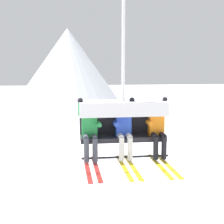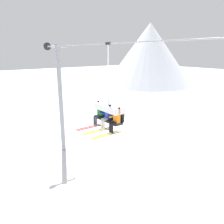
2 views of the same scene
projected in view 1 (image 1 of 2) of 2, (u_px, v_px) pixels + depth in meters
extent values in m
cone|color=white|center=(68.00, 72.00, 43.71)|extent=(15.83, 15.83, 10.99)
cube|color=#232328|center=(123.00, 138.00, 7.38)|extent=(1.82, 0.48, 0.10)
cube|color=#232328|center=(121.00, 123.00, 7.61)|extent=(1.82, 0.08, 0.45)
cube|color=silver|center=(123.00, 108.00, 7.35)|extent=(1.86, 0.68, 0.30)
cylinder|color=black|center=(125.00, 157.00, 7.11)|extent=(1.82, 0.04, 0.04)
cylinder|color=silver|center=(123.00, 30.00, 7.06)|extent=(0.07, 0.07, 2.97)
cube|color=#23843D|center=(89.00, 125.00, 7.22)|extent=(0.32, 0.22, 0.52)
sphere|color=black|center=(89.00, 108.00, 7.17)|extent=(0.22, 0.22, 0.22)
ellipsoid|color=black|center=(90.00, 109.00, 7.07)|extent=(0.17, 0.04, 0.08)
cylinder|color=#3D424C|center=(86.00, 137.00, 7.07)|extent=(0.11, 0.34, 0.11)
cylinder|color=#3D424C|center=(94.00, 137.00, 7.09)|extent=(0.11, 0.34, 0.11)
cylinder|color=#3D424C|center=(86.00, 150.00, 6.94)|extent=(0.11, 0.11, 0.48)
cylinder|color=#3D424C|center=(95.00, 150.00, 6.96)|extent=(0.11, 0.11, 0.48)
cube|color=#B22823|center=(88.00, 169.00, 6.69)|extent=(0.09, 1.70, 0.02)
cube|color=#B22823|center=(96.00, 168.00, 6.71)|extent=(0.09, 1.70, 0.02)
cylinder|color=#23843D|center=(80.00, 109.00, 7.15)|extent=(0.09, 0.09, 0.30)
sphere|color=black|center=(80.00, 101.00, 7.12)|extent=(0.11, 0.11, 0.11)
cylinder|color=#23843D|center=(99.00, 124.00, 7.09)|extent=(0.09, 0.30, 0.09)
cube|color=#2847B7|center=(123.00, 124.00, 7.31)|extent=(0.32, 0.22, 0.52)
sphere|color=black|center=(123.00, 108.00, 7.27)|extent=(0.22, 0.22, 0.22)
ellipsoid|color=black|center=(124.00, 108.00, 7.17)|extent=(0.17, 0.04, 0.08)
cylinder|color=silver|center=(120.00, 136.00, 7.17)|extent=(0.11, 0.34, 0.11)
cylinder|color=silver|center=(129.00, 136.00, 7.19)|extent=(0.11, 0.34, 0.11)
cylinder|color=silver|center=(122.00, 149.00, 7.03)|extent=(0.11, 0.11, 0.48)
cylinder|color=silver|center=(130.00, 149.00, 7.06)|extent=(0.11, 0.11, 0.48)
cube|color=gold|center=(124.00, 167.00, 6.78)|extent=(0.09, 1.70, 0.02)
cube|color=gold|center=(133.00, 167.00, 6.80)|extent=(0.09, 1.70, 0.02)
cylinder|color=#2847B7|center=(116.00, 124.00, 7.14)|extent=(0.09, 0.30, 0.09)
cylinder|color=#2847B7|center=(132.00, 108.00, 7.29)|extent=(0.09, 0.09, 0.30)
sphere|color=black|center=(132.00, 100.00, 7.27)|extent=(0.11, 0.11, 0.11)
cube|color=orange|center=(156.00, 123.00, 7.41)|extent=(0.32, 0.22, 0.52)
sphere|color=black|center=(156.00, 107.00, 7.36)|extent=(0.22, 0.22, 0.22)
ellipsoid|color=black|center=(158.00, 108.00, 7.26)|extent=(0.17, 0.04, 0.08)
cylinder|color=black|center=(154.00, 135.00, 7.26)|extent=(0.11, 0.34, 0.11)
cylinder|color=black|center=(162.00, 135.00, 7.29)|extent=(0.11, 0.34, 0.11)
cylinder|color=black|center=(156.00, 148.00, 7.13)|extent=(0.11, 0.11, 0.48)
cylinder|color=black|center=(164.00, 148.00, 7.15)|extent=(0.11, 0.11, 0.48)
cube|color=gold|center=(159.00, 166.00, 6.88)|extent=(0.09, 1.70, 0.02)
cube|color=gold|center=(168.00, 165.00, 6.90)|extent=(0.09, 1.70, 0.02)
cylinder|color=orange|center=(149.00, 123.00, 7.23)|extent=(0.09, 0.30, 0.09)
cylinder|color=orange|center=(165.00, 107.00, 7.39)|extent=(0.09, 0.09, 0.30)
sphere|color=black|center=(165.00, 99.00, 7.36)|extent=(0.11, 0.11, 0.11)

